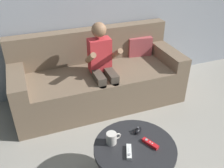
# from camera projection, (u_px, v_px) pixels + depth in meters

# --- Properties ---
(couch) EXTENTS (2.01, 0.80, 0.85)m
(couch) POSITION_uv_depth(u_px,v_px,m) (98.00, 79.00, 3.07)
(couch) COLOR #75604C
(couch) RESTS_ON ground
(person_seated_on_couch) EXTENTS (0.35, 0.43, 1.04)m
(person_seated_on_couch) POSITION_uv_depth(u_px,v_px,m) (102.00, 64.00, 2.77)
(person_seated_on_couch) COLOR #4C4238
(person_seated_on_couch) RESTS_ON ground
(coffee_table) EXTENTS (0.63, 0.63, 0.45)m
(coffee_table) POSITION_uv_depth(u_px,v_px,m) (135.00, 150.00, 1.91)
(coffee_table) COLOR #232326
(coffee_table) RESTS_ON ground
(game_remote_white_near_edge) EXTENTS (0.09, 0.14, 0.03)m
(game_remote_white_near_edge) POSITION_uv_depth(u_px,v_px,m) (129.00, 152.00, 1.83)
(game_remote_white_near_edge) COLOR white
(game_remote_white_near_edge) RESTS_ON coffee_table
(nunchuk_black) EXTENTS (0.10, 0.09, 0.05)m
(nunchuk_black) POSITION_uv_depth(u_px,v_px,m) (138.00, 130.00, 2.01)
(nunchuk_black) COLOR black
(nunchuk_black) RESTS_ON coffee_table
(game_remote_red_far_corner) EXTENTS (0.09, 0.14, 0.03)m
(game_remote_red_far_corner) POSITION_uv_depth(u_px,v_px,m) (150.00, 143.00, 1.90)
(game_remote_red_far_corner) COLOR red
(game_remote_red_far_corner) RESTS_ON coffee_table
(coffee_mug) EXTENTS (0.12, 0.08, 0.09)m
(coffee_mug) POSITION_uv_depth(u_px,v_px,m) (112.00, 138.00, 1.90)
(coffee_mug) COLOR silver
(coffee_mug) RESTS_ON coffee_table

